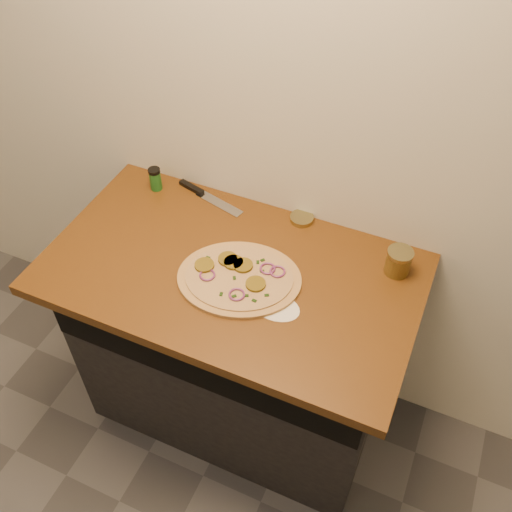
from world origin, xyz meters
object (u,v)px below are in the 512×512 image
at_px(salsa_jar, 398,262).
at_px(spice_shaker, 155,179).
at_px(pizza, 239,277).
at_px(chefs_knife, 204,195).

bearing_deg(salsa_jar, spice_shaker, 176.96).
xyz_separation_m(pizza, salsa_jar, (0.44, 0.23, 0.04)).
bearing_deg(pizza, chefs_knife, 132.25).
distance_m(chefs_knife, salsa_jar, 0.73).
xyz_separation_m(salsa_jar, spice_shaker, (-0.91, 0.05, -0.00)).
bearing_deg(pizza, spice_shaker, 148.90).
height_order(chefs_knife, spice_shaker, spice_shaker).
height_order(pizza, salsa_jar, salsa_jar).
height_order(chefs_knife, salsa_jar, salsa_jar).
bearing_deg(chefs_knife, salsa_jar, -6.37).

